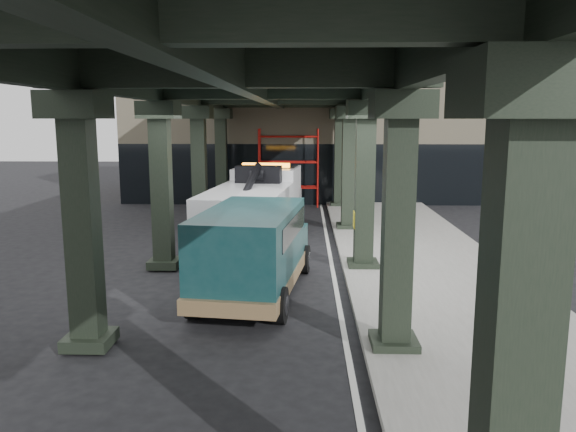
# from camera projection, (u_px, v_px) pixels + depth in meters

# --- Properties ---
(ground) EXTENTS (90.00, 90.00, 0.00)m
(ground) POSITION_uv_depth(u_px,v_px,m) (273.00, 289.00, 14.98)
(ground) COLOR black
(ground) RESTS_ON ground
(sidewalk) EXTENTS (5.00, 40.00, 0.15)m
(sidewalk) POSITION_uv_depth(u_px,v_px,m) (426.00, 268.00, 16.81)
(sidewalk) COLOR gray
(sidewalk) RESTS_ON ground
(lane_stripe) EXTENTS (0.12, 38.00, 0.01)m
(lane_stripe) POSITION_uv_depth(u_px,v_px,m) (333.00, 270.00, 16.90)
(lane_stripe) COLOR silver
(lane_stripe) RESTS_ON ground
(viaduct) EXTENTS (7.40, 32.00, 6.40)m
(viaduct) POSITION_uv_depth(u_px,v_px,m) (262.00, 85.00, 16.03)
(viaduct) COLOR black
(viaduct) RESTS_ON ground
(building) EXTENTS (22.00, 10.00, 8.00)m
(building) POSITION_uv_depth(u_px,v_px,m) (324.00, 127.00, 33.94)
(building) COLOR #C6B793
(building) RESTS_ON ground
(scaffolding) EXTENTS (3.08, 0.88, 4.00)m
(scaffolding) POSITION_uv_depth(u_px,v_px,m) (289.00, 166.00, 29.04)
(scaffolding) COLOR red
(scaffolding) RESTS_ON ground
(tow_truck) EXTENTS (3.37, 9.06, 2.91)m
(tow_truck) POSITION_uv_depth(u_px,v_px,m) (257.00, 203.00, 20.68)
(tow_truck) COLOR black
(tow_truck) RESTS_ON ground
(towed_van) EXTENTS (2.88, 5.93, 2.31)m
(towed_van) POSITION_uv_depth(u_px,v_px,m) (254.00, 249.00, 14.22)
(towed_van) COLOR #103739
(towed_van) RESTS_ON ground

